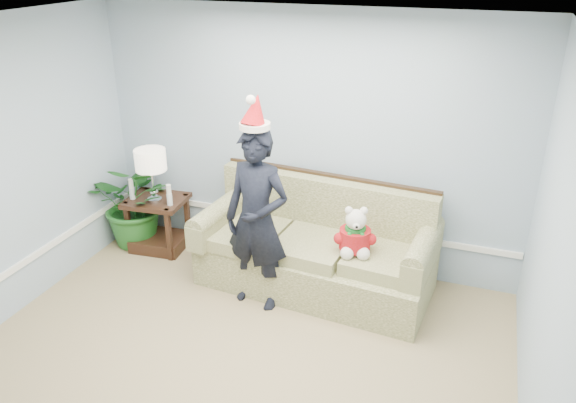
# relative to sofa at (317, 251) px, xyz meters

# --- Properties ---
(room_shell) EXTENTS (4.54, 5.04, 2.74)m
(room_shell) POSITION_rel_sofa_xyz_m (-0.29, -2.02, 0.97)
(room_shell) COLOR tan
(room_shell) RESTS_ON ground
(wainscot_trim) EXTENTS (4.49, 4.99, 0.06)m
(wainscot_trim) POSITION_rel_sofa_xyz_m (-1.46, -0.85, 0.07)
(wainscot_trim) COLOR white
(wainscot_trim) RESTS_ON room_shell
(sofa) EXTENTS (2.38, 1.17, 1.08)m
(sofa) POSITION_rel_sofa_xyz_m (0.00, 0.00, 0.00)
(sofa) COLOR #505528
(sofa) RESTS_ON room_shell
(side_table) EXTENTS (0.69, 0.59, 0.62)m
(side_table) POSITION_rel_sofa_xyz_m (-1.92, 0.10, -0.14)
(side_table) COLOR #371C14
(side_table) RESTS_ON room_shell
(table_lamp) EXTENTS (0.34, 0.34, 0.60)m
(table_lamp) POSITION_rel_sofa_xyz_m (-1.90, 0.04, 0.70)
(table_lamp) COLOR silver
(table_lamp) RESTS_ON side_table
(candle_pair) EXTENTS (0.54, 0.06, 0.24)m
(candle_pair) POSITION_rel_sofa_xyz_m (-1.92, 0.01, 0.35)
(candle_pair) COLOR silver
(candle_pair) RESTS_ON side_table
(houseplant) EXTENTS (1.00, 0.89, 1.04)m
(houseplant) POSITION_rel_sofa_xyz_m (-2.20, 0.12, 0.14)
(houseplant) COLOR #1F6122
(houseplant) RESTS_ON room_shell
(man) EXTENTS (0.70, 0.51, 1.77)m
(man) POSITION_rel_sofa_xyz_m (-0.43, -0.50, 0.50)
(man) COLOR black
(man) RESTS_ON room_shell
(santa_hat) EXTENTS (0.33, 0.36, 0.32)m
(santa_hat) POSITION_rel_sofa_xyz_m (-0.43, -0.48, 1.52)
(santa_hat) COLOR silver
(santa_hat) RESTS_ON man
(teddy_bear) EXTENTS (0.36, 0.37, 0.48)m
(teddy_bear) POSITION_rel_sofa_xyz_m (0.43, -0.23, 0.35)
(teddy_bear) COLOR silver
(teddy_bear) RESTS_ON sofa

